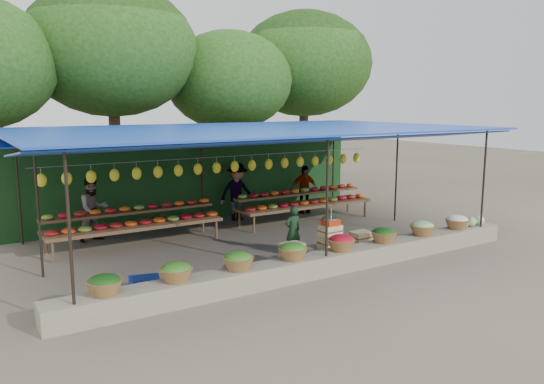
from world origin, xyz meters
TOP-DOWN VIEW (x-y plane):
  - ground at (0.00, 0.00)m, footprint 60.00×60.00m
  - stone_curb at (0.00, -2.75)m, footprint 10.60×0.55m
  - stall_canopy at (0.00, 0.07)m, footprint 10.80×6.60m
  - produce_baskets at (-0.10, -2.75)m, footprint 8.98×0.58m
  - netting_backdrop at (0.00, 3.15)m, footprint 10.60×0.06m
  - tree_row at (0.50, 6.09)m, footprint 16.51×5.50m
  - fruit_table_left at (-2.49, 1.35)m, footprint 4.21×0.95m
  - fruit_table_right at (2.51, 1.35)m, footprint 4.21×0.95m
  - crate_counter at (0.73, -2.06)m, footprint 2.36×0.35m
  - weighing_scale at (0.77, -2.06)m, footprint 0.36×0.36m
  - vendor_seated at (0.29, -1.31)m, footprint 0.41×0.27m
  - customer_left at (-3.22, 2.31)m, footprint 0.92×0.80m
  - customer_mid at (0.94, 2.53)m, footprint 1.10×0.65m
  - customer_right at (3.21, 2.34)m, footprint 0.94×0.60m
  - blue_crate_front at (-3.40, -2.18)m, footprint 0.54×0.47m
  - blue_crate_back at (-3.42, -2.01)m, footprint 0.62×0.51m

SIDE VIEW (x-z plane):
  - ground at x=0.00m, z-range 0.00..0.00m
  - blue_crate_front at x=-3.40m, z-range 0.00..0.27m
  - blue_crate_back at x=-3.42m, z-range 0.00..0.32m
  - stone_curb at x=0.00m, z-range 0.00..0.40m
  - crate_counter at x=0.73m, z-range -0.07..0.70m
  - vendor_seated at x=0.29m, z-range 0.00..1.11m
  - produce_baskets at x=-0.10m, z-range 0.40..0.73m
  - fruit_table_left at x=-2.49m, z-range 0.14..1.07m
  - fruit_table_right at x=2.51m, z-range 0.14..1.07m
  - customer_right at x=3.21m, z-range 0.00..1.49m
  - customer_left at x=-3.22m, z-range 0.00..1.61m
  - customer_mid at x=0.94m, z-range 0.00..1.68m
  - weighing_scale at x=0.77m, z-range 0.67..1.05m
  - netting_backdrop at x=0.00m, z-range 0.00..2.50m
  - stall_canopy at x=0.00m, z-range 1.27..4.09m
  - tree_row at x=0.50m, z-range 1.14..8.26m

